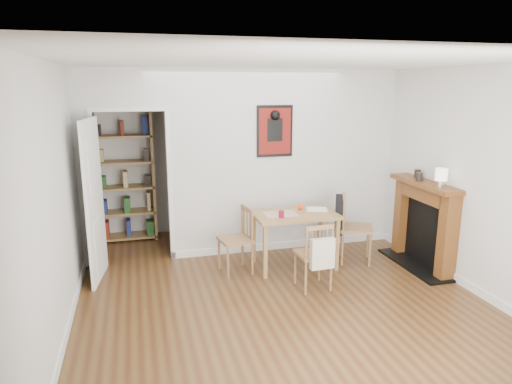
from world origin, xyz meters
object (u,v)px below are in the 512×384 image
object	(u,v)px
orange_fruit	(300,207)
ceramic_jar_a	(419,177)
dining_table	(295,220)
chair_front	(314,255)
red_glass	(281,214)
chair_left	(235,240)
mantel_lamp	(441,176)
ceramic_jar_b	(418,174)
chair_right	(355,228)
notebook	(317,209)
fireplace	(425,221)
bookshelf	(125,175)

from	to	relation	value
orange_fruit	ceramic_jar_a	distance (m)	1.60
dining_table	ceramic_jar_a	bearing A→B (deg)	-11.92
chair_front	orange_fruit	size ratio (longest dim) A/B	10.29
red_glass	orange_fruit	distance (m)	0.48
chair_left	mantel_lamp	distance (m)	2.67
ceramic_jar_b	chair_right	bearing A→B (deg)	172.45
chair_left	notebook	size ratio (longest dim) A/B	3.19
mantel_lamp	ceramic_jar_a	world-z (taller)	mantel_lamp
chair_front	fireplace	distance (m)	1.72
mantel_lamp	chair_front	bearing A→B (deg)	177.83
chair_right	red_glass	xyz separation A→B (m)	(-1.09, -0.12, 0.30)
chair_left	ceramic_jar_b	xyz separation A→B (m)	(2.49, -0.17, 0.78)
ceramic_jar_a	mantel_lamp	bearing A→B (deg)	-88.90
chair_left	ceramic_jar_b	distance (m)	2.62
fireplace	ceramic_jar_a	bearing A→B (deg)	141.47
mantel_lamp	ceramic_jar_b	xyz separation A→B (m)	(0.09, 0.61, -0.09)
chair_right	ceramic_jar_b	xyz separation A→B (m)	(0.84, -0.11, 0.73)
chair_front	mantel_lamp	size ratio (longest dim) A/B	3.53
red_glass	ceramic_jar_b	bearing A→B (deg)	0.15
red_glass	chair_left	bearing A→B (deg)	162.97
chair_left	chair_front	world-z (taller)	chair_left
chair_right	orange_fruit	distance (m)	0.80
orange_fruit	ceramic_jar_a	xyz separation A→B (m)	(1.46, -0.48, 0.43)
notebook	ceramic_jar_a	distance (m)	1.40
dining_table	chair_left	distance (m)	0.83
orange_fruit	notebook	xyz separation A→B (m)	(0.21, -0.06, -0.03)
chair_front	orange_fruit	bearing A→B (deg)	80.67
chair_right	ceramic_jar_b	bearing A→B (deg)	-7.55
bookshelf	red_glass	bearing A→B (deg)	-44.84
orange_fruit	mantel_lamp	distance (m)	1.80
chair_right	ceramic_jar_a	world-z (taller)	ceramic_jar_a
red_glass	ceramic_jar_b	world-z (taller)	ceramic_jar_b
mantel_lamp	ceramic_jar_a	size ratio (longest dim) A/B	2.20
mantel_lamp	chair_left	bearing A→B (deg)	162.12
bookshelf	chair_left	bearing A→B (deg)	-52.03
orange_fruit	ceramic_jar_b	world-z (taller)	ceramic_jar_b
bookshelf	fireplace	xyz separation A→B (m)	(3.83, -2.15, -0.42)
chair_right	chair_front	xyz separation A→B (m)	(-0.86, -0.66, -0.06)
chair_front	notebook	distance (m)	0.92
ceramic_jar_a	dining_table	bearing A→B (deg)	168.08
chair_left	ceramic_jar_b	world-z (taller)	ceramic_jar_b
notebook	ceramic_jar_b	world-z (taller)	ceramic_jar_b
orange_fruit	fireplace	bearing A→B (deg)	-19.58
dining_table	notebook	bearing A→B (deg)	13.65
chair_right	fireplace	xyz separation A→B (m)	(0.83, -0.37, 0.13)
dining_table	orange_fruit	distance (m)	0.24
fireplace	mantel_lamp	distance (m)	0.78
dining_table	chair_right	bearing A→B (deg)	-2.73
chair_right	chair_front	bearing A→B (deg)	-142.61
bookshelf	ceramic_jar_a	xyz separation A→B (m)	(3.74, -2.08, 0.18)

